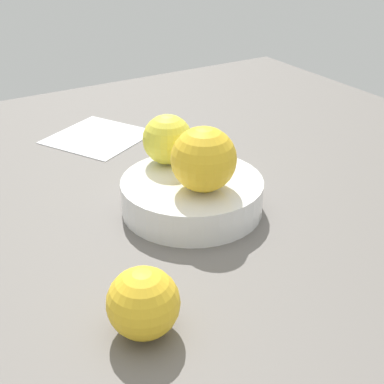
% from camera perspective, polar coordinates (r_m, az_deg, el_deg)
% --- Properties ---
extents(ground_plane, '(1.10, 1.10, 0.02)m').
position_cam_1_polar(ground_plane, '(0.70, -0.00, -2.51)').
color(ground_plane, '#66605B').
extents(fruit_bowl, '(0.18, 0.18, 0.04)m').
position_cam_1_polar(fruit_bowl, '(0.68, -0.00, -0.39)').
color(fruit_bowl, white).
rests_on(fruit_bowl, ground_plane).
extents(orange_in_bowl_0, '(0.08, 0.08, 0.08)m').
position_cam_1_polar(orange_in_bowl_0, '(0.64, 1.52, 3.51)').
color(orange_in_bowl_0, yellow).
rests_on(orange_in_bowl_0, fruit_bowl).
extents(orange_in_bowl_1, '(0.07, 0.07, 0.07)m').
position_cam_1_polar(orange_in_bowl_1, '(0.71, -2.53, 5.51)').
color(orange_in_bowl_1, yellow).
rests_on(orange_in_bowl_1, fruit_bowl).
extents(orange_loose_0, '(0.07, 0.07, 0.07)m').
position_cam_1_polar(orange_loose_0, '(0.49, -5.10, -11.46)').
color(orange_loose_0, yellow).
rests_on(orange_loose_0, ground_plane).
extents(folded_napkin, '(0.19, 0.19, 0.00)m').
position_cam_1_polar(folded_napkin, '(0.92, -9.77, 5.71)').
color(folded_napkin, white).
rests_on(folded_napkin, ground_plane).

